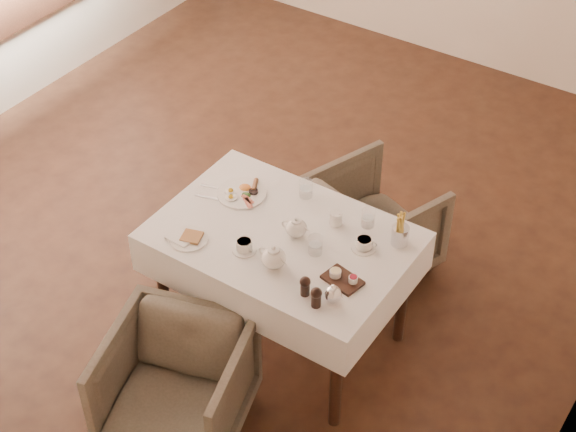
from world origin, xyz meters
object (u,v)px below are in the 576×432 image
(armchair_far, at_px, (371,224))
(breakfast_plate, at_px, (243,192))
(armchair_near, at_px, (176,386))
(teapot_centre, at_px, (296,227))
(table, at_px, (283,251))

(armchair_far, distance_m, breakfast_plate, 0.90)
(armchair_near, xyz_separation_m, breakfast_plate, (-0.26, 0.93, 0.46))
(armchair_near, relative_size, armchair_far, 0.99)
(armchair_near, distance_m, breakfast_plate, 1.07)
(armchair_near, height_order, breakfast_plate, breakfast_plate)
(armchair_far, bearing_deg, armchair_near, 102.78)
(armchair_near, height_order, teapot_centre, teapot_centre)
(table, bearing_deg, breakfast_plate, 157.08)
(breakfast_plate, relative_size, teapot_centre, 1.79)
(armchair_far, xyz_separation_m, teapot_centre, (-0.04, -0.75, 0.51))
(armchair_near, bearing_deg, breakfast_plate, 89.19)
(breakfast_plate, bearing_deg, teapot_centre, -16.89)
(table, height_order, breakfast_plate, breakfast_plate)
(armchair_far, bearing_deg, table, 102.58)
(armchair_near, relative_size, teapot_centre, 4.55)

